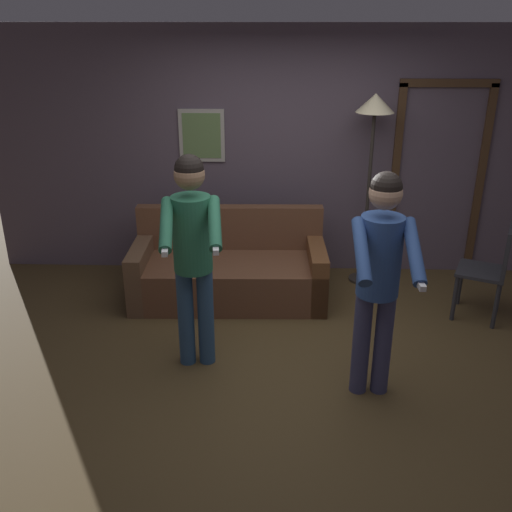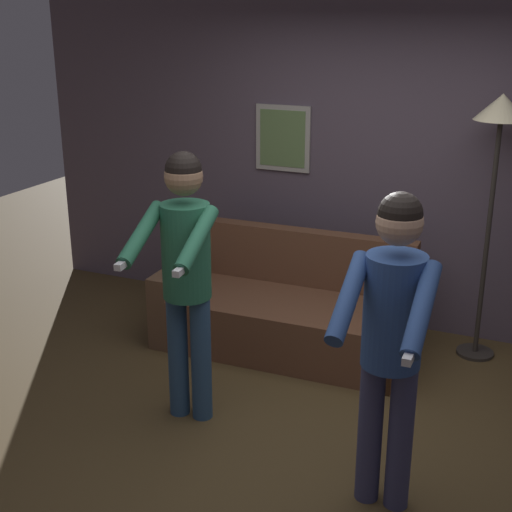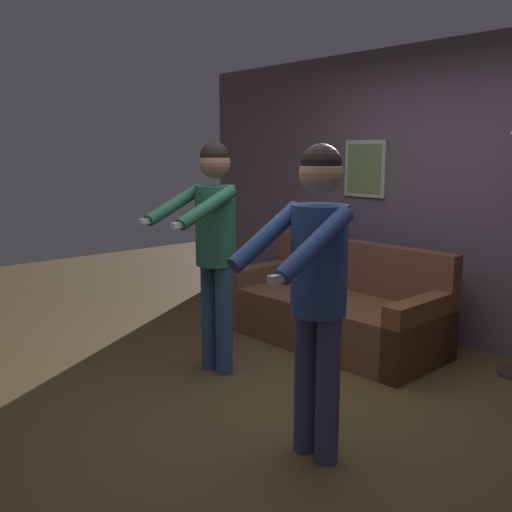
{
  "view_description": "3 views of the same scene",
  "coord_description": "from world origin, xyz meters",
  "px_view_note": "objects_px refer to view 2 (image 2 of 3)",
  "views": [
    {
      "loc": [
        -0.14,
        -4.02,
        2.64
      ],
      "look_at": [
        -0.27,
        -0.06,
        0.98
      ],
      "focal_mm": 40.0,
      "sensor_mm": 36.0,
      "label": 1
    },
    {
      "loc": [
        1.28,
        -3.57,
        2.51
      ],
      "look_at": [
        -0.18,
        -0.25,
        1.26
      ],
      "focal_mm": 50.0,
      "sensor_mm": 36.0,
      "label": 2
    },
    {
      "loc": [
        2.59,
        -2.54,
        1.68
      ],
      "look_at": [
        -0.04,
        -0.23,
        1.03
      ],
      "focal_mm": 40.0,
      "sensor_mm": 36.0,
      "label": 3
    }
  ],
  "objects_px": {
    "torchiere_lamp": "(499,135)",
    "person_standing_right": "(392,327)",
    "couch": "(284,313)",
    "person_standing_left": "(185,263)"
  },
  "relations": [
    {
      "from": "couch",
      "to": "person_standing_right",
      "type": "xyz_separation_m",
      "value": [
        1.18,
        -1.56,
        0.76
      ]
    },
    {
      "from": "torchiere_lamp",
      "to": "person_standing_right",
      "type": "height_order",
      "value": "torchiere_lamp"
    },
    {
      "from": "couch",
      "to": "person_standing_left",
      "type": "distance_m",
      "value": 1.45
    },
    {
      "from": "person_standing_left",
      "to": "couch",
      "type": "bearing_deg",
      "value": 81.89
    },
    {
      "from": "person_standing_right",
      "to": "torchiere_lamp",
      "type": "bearing_deg",
      "value": 83.62
    },
    {
      "from": "torchiere_lamp",
      "to": "couch",
      "type": "bearing_deg",
      "value": -162.03
    },
    {
      "from": "torchiere_lamp",
      "to": "person_standing_right",
      "type": "bearing_deg",
      "value": -96.38
    },
    {
      "from": "torchiere_lamp",
      "to": "person_standing_left",
      "type": "height_order",
      "value": "torchiere_lamp"
    },
    {
      "from": "person_standing_left",
      "to": "person_standing_right",
      "type": "xyz_separation_m",
      "value": [
        1.35,
        -0.35,
        -0.02
      ]
    },
    {
      "from": "couch",
      "to": "person_standing_left",
      "type": "relative_size",
      "value": 1.1
    }
  ]
}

